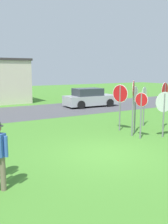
{
  "coord_description": "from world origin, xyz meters",
  "views": [
    {
      "loc": [
        -5.35,
        -7.32,
        2.99
      ],
      "look_at": [
        0.05,
        1.59,
        1.3
      ],
      "focal_mm": 41.75,
      "sensor_mm": 36.0,
      "label": 1
    }
  ],
  "objects_px": {
    "stop_sign_far_back": "(120,99)",
    "stop_sign_low_front": "(164,106)",
    "stop_sign_leaning_left": "(141,108)",
    "stop_sign_tallest": "(165,97)",
    "stop_sign_rear_right": "(144,99)",
    "stop_sign_rear_left": "(135,101)",
    "stop_sign_nearest": "(133,98)",
    "parked_car_on_street": "(90,98)"
  },
  "relations": [
    {
      "from": "stop_sign_far_back",
      "to": "stop_sign_leaning_left",
      "type": "xyz_separation_m",
      "value": [
        -0.2,
        -1.69,
        -0.23
      ]
    },
    {
      "from": "stop_sign_low_front",
      "to": "stop_sign_far_back",
      "type": "bearing_deg",
      "value": 111.74
    },
    {
      "from": "parked_car_on_street",
      "to": "stop_sign_low_front",
      "type": "relative_size",
      "value": 2.15
    },
    {
      "from": "stop_sign_rear_right",
      "to": "stop_sign_nearest",
      "type": "height_order",
      "value": "stop_sign_nearest"
    },
    {
      "from": "parked_car_on_street",
      "to": "stop_sign_far_back",
      "type": "height_order",
      "value": "stop_sign_far_back"
    },
    {
      "from": "stop_sign_nearest",
      "to": "stop_sign_far_back",
      "type": "bearing_deg",
      "value": 79.99
    },
    {
      "from": "stop_sign_leaning_left",
      "to": "stop_sign_rear_right",
      "type": "height_order",
      "value": "stop_sign_rear_right"
    },
    {
      "from": "stop_sign_rear_left",
      "to": "stop_sign_nearest",
      "type": "distance_m",
      "value": 0.7
    },
    {
      "from": "stop_sign_tallest",
      "to": "stop_sign_leaning_left",
      "type": "bearing_deg",
      "value": -161.92
    },
    {
      "from": "stop_sign_far_back",
      "to": "stop_sign_rear_right",
      "type": "distance_m",
      "value": 1.76
    },
    {
      "from": "stop_sign_rear_left",
      "to": "parked_car_on_street",
      "type": "bearing_deg",
      "value": 70.86
    },
    {
      "from": "stop_sign_leaning_left",
      "to": "stop_sign_nearest",
      "type": "xyz_separation_m",
      "value": [
        -0.01,
        0.52,
        0.39
      ]
    },
    {
      "from": "parked_car_on_street",
      "to": "stop_sign_rear_left",
      "type": "relative_size",
      "value": 1.96
    },
    {
      "from": "stop_sign_far_back",
      "to": "stop_sign_low_front",
      "type": "bearing_deg",
      "value": -68.26
    },
    {
      "from": "stop_sign_low_front",
      "to": "stop_sign_nearest",
      "type": "height_order",
      "value": "stop_sign_nearest"
    },
    {
      "from": "stop_sign_leaning_left",
      "to": "stop_sign_rear_left",
      "type": "relative_size",
      "value": 0.91
    },
    {
      "from": "stop_sign_tallest",
      "to": "stop_sign_low_front",
      "type": "bearing_deg",
      "value": -138.62
    },
    {
      "from": "parked_car_on_street",
      "to": "stop_sign_nearest",
      "type": "height_order",
      "value": "stop_sign_nearest"
    },
    {
      "from": "stop_sign_rear_left",
      "to": "stop_sign_low_front",
      "type": "bearing_deg",
      "value": -68.61
    },
    {
      "from": "stop_sign_leaning_left",
      "to": "stop_sign_tallest",
      "type": "bearing_deg",
      "value": 18.08
    },
    {
      "from": "parked_car_on_street",
      "to": "stop_sign_low_front",
      "type": "xyz_separation_m",
      "value": [
        -2.55,
        -10.11,
        0.71
      ]
    },
    {
      "from": "parked_car_on_street",
      "to": "stop_sign_leaning_left",
      "type": "distance_m",
      "value": 10.41
    },
    {
      "from": "stop_sign_leaning_left",
      "to": "stop_sign_rear_left",
      "type": "height_order",
      "value": "stop_sign_rear_left"
    },
    {
      "from": "stop_sign_rear_left",
      "to": "stop_sign_tallest",
      "type": "bearing_deg",
      "value": -6.6
    },
    {
      "from": "stop_sign_tallest",
      "to": "stop_sign_leaning_left",
      "type": "relative_size",
      "value": 1.18
    },
    {
      "from": "stop_sign_tallest",
      "to": "stop_sign_nearest",
      "type": "relative_size",
      "value": 0.94
    },
    {
      "from": "stop_sign_far_back",
      "to": "stop_sign_rear_right",
      "type": "height_order",
      "value": "stop_sign_far_back"
    },
    {
      "from": "stop_sign_tallest",
      "to": "stop_sign_low_front",
      "type": "height_order",
      "value": "stop_sign_tallest"
    },
    {
      "from": "stop_sign_low_front",
      "to": "stop_sign_nearest",
      "type": "xyz_separation_m",
      "value": [
        -1.02,
        0.88,
        0.34
      ]
    },
    {
      "from": "stop_sign_leaning_left",
      "to": "stop_sign_low_front",
      "type": "distance_m",
      "value": 1.08
    },
    {
      "from": "parked_car_on_street",
      "to": "stop_sign_nearest",
      "type": "xyz_separation_m",
      "value": [
        -3.57,
        -9.24,
        1.05
      ]
    },
    {
      "from": "stop_sign_leaning_left",
      "to": "stop_sign_far_back",
      "type": "bearing_deg",
      "value": 83.3
    },
    {
      "from": "stop_sign_rear_left",
      "to": "stop_sign_low_front",
      "type": "height_order",
      "value": "stop_sign_rear_left"
    },
    {
      "from": "stop_sign_leaning_left",
      "to": "stop_sign_rear_right",
      "type": "bearing_deg",
      "value": 43.32
    },
    {
      "from": "stop_sign_rear_left",
      "to": "stop_sign_low_front",
      "type": "relative_size",
      "value": 1.09
    },
    {
      "from": "stop_sign_rear_right",
      "to": "stop_sign_low_front",
      "type": "relative_size",
      "value": 1.04
    },
    {
      "from": "parked_car_on_street",
      "to": "stop_sign_leaning_left",
      "type": "bearing_deg",
      "value": -110.08
    },
    {
      "from": "stop_sign_rear_right",
      "to": "stop_sign_nearest",
      "type": "bearing_deg",
      "value": -145.98
    },
    {
      "from": "stop_sign_nearest",
      "to": "stop_sign_leaning_left",
      "type": "bearing_deg",
      "value": -89.08
    },
    {
      "from": "parked_car_on_street",
      "to": "stop_sign_tallest",
      "type": "height_order",
      "value": "stop_sign_tallest"
    },
    {
      "from": "parked_car_on_street",
      "to": "stop_sign_rear_right",
      "type": "distance_m",
      "value": 8.11
    },
    {
      "from": "stop_sign_nearest",
      "to": "stop_sign_rear_right",
      "type": "bearing_deg",
      "value": 34.02
    }
  ]
}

